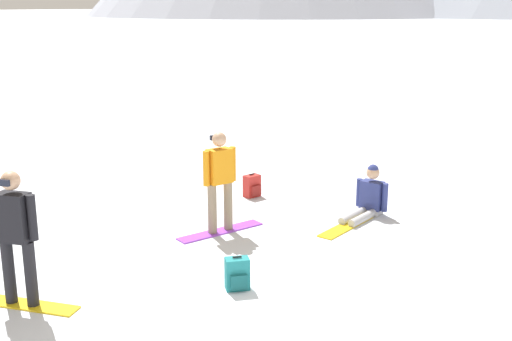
{
  "coord_description": "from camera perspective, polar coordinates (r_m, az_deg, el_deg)",
  "views": [
    {
      "loc": [
        2.93,
        -5.67,
        3.73
      ],
      "look_at": [
        -2.21,
        3.45,
        1.0
      ],
      "focal_mm": 44.78,
      "sensor_mm": 36.0,
      "label": 1
    }
  ],
  "objects": [
    {
      "name": "snowboarder_midground",
      "position": [
        10.58,
        -3.25,
        -0.88
      ],
      "size": [
        0.89,
        1.56,
        1.72
      ],
      "color": "#993FD8",
      "rests_on": "ground_plane"
    },
    {
      "name": "backpack_red",
      "position": [
        12.74,
        -0.34,
        -1.41
      ],
      "size": [
        0.33,
        0.37,
        0.47
      ],
      "color": "red",
      "rests_on": "ground_plane"
    },
    {
      "name": "snowboarder_background",
      "position": [
        11.69,
        9.89,
        -2.57
      ],
      "size": [
        0.69,
        1.79,
        0.94
      ],
      "color": "#B7B7BC",
      "rests_on": "ground_plane"
    },
    {
      "name": "snowboarder_foreground",
      "position": [
        8.51,
        -20.65,
        -5.47
      ],
      "size": [
        1.54,
        0.62,
        1.77
      ],
      "color": "yellow",
      "rests_on": "ground_plane"
    },
    {
      "name": "backpack_teal",
      "position": [
        8.69,
        -1.67,
        -9.25
      ],
      "size": [
        0.38,
        0.38,
        0.47
      ],
      "color": "#1E7A7F",
      "rests_on": "ground_plane"
    }
  ]
}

